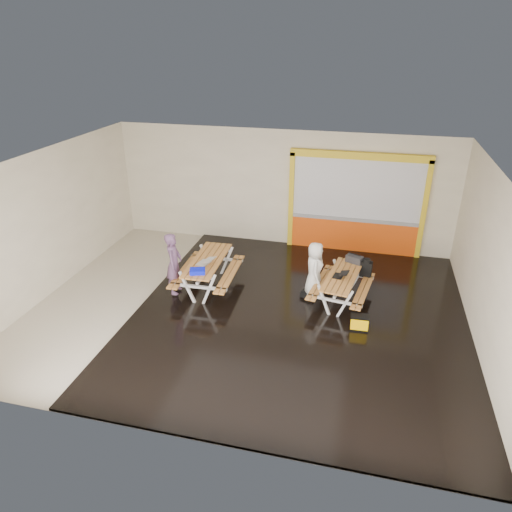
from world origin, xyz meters
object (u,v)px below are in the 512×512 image
(toolbox, at_px, (354,259))
(backpack, at_px, (366,268))
(laptop_left, at_px, (206,262))
(person_right, at_px, (315,269))
(blue_pouch, at_px, (197,271))
(person_left, at_px, (174,263))
(laptop_right, at_px, (340,275))
(fluke_bag, at_px, (359,323))
(picnic_table_left, at_px, (208,266))
(picnic_table_right, at_px, (342,282))
(dark_case, at_px, (308,294))

(toolbox, bearing_deg, backpack, -15.94)
(laptop_left, bearing_deg, toolbox, 17.70)
(person_right, distance_m, blue_pouch, 2.81)
(person_left, xyz_separation_m, blue_pouch, (0.71, -0.28, 0.01))
(laptop_right, distance_m, backpack, 0.96)
(laptop_right, xyz_separation_m, fluke_bag, (0.54, -1.03, -0.58))
(picnic_table_left, xyz_separation_m, person_left, (-0.69, -0.47, 0.23))
(picnic_table_right, height_order, laptop_left, laptop_left)
(laptop_left, xyz_separation_m, blue_pouch, (-0.02, -0.50, -0.01))
(person_right, relative_size, laptop_right, 3.48)
(picnic_table_right, relative_size, fluke_bag, 5.06)
(blue_pouch, relative_size, fluke_bag, 0.87)
(blue_pouch, xyz_separation_m, toolbox, (3.55, 1.63, -0.04))
(laptop_right, distance_m, blue_pouch, 3.36)
(laptop_left, bearing_deg, picnic_table_left, 99.50)
(person_left, height_order, backpack, person_left)
(person_left, bearing_deg, picnic_table_right, -89.80)
(laptop_right, bearing_deg, blue_pouch, -166.53)
(dark_case, bearing_deg, backpack, 26.73)
(person_right, height_order, blue_pouch, person_right)
(toolbox, bearing_deg, person_left, -162.35)
(person_right, relative_size, dark_case, 3.96)
(blue_pouch, bearing_deg, backpack, 21.83)
(picnic_table_right, xyz_separation_m, toolbox, (0.23, 0.75, 0.27))
(picnic_table_right, relative_size, blue_pouch, 5.81)
(laptop_left, distance_m, toolbox, 3.70)
(person_left, relative_size, laptop_left, 3.25)
(laptop_right, distance_m, toolbox, 0.89)
(laptop_left, bearing_deg, backpack, 15.17)
(person_right, bearing_deg, backpack, -76.22)
(blue_pouch, bearing_deg, toolbox, 24.68)
(picnic_table_right, bearing_deg, laptop_left, -173.50)
(person_right, relative_size, laptop_left, 2.84)
(blue_pouch, bearing_deg, picnic_table_left, 91.41)
(picnic_table_right, height_order, person_left, person_left)
(dark_case, bearing_deg, fluke_bag, -41.29)
(picnic_table_left, bearing_deg, picnic_table_right, 2.27)
(blue_pouch, relative_size, dark_case, 1.02)
(picnic_table_left, distance_m, fluke_bag, 3.98)
(laptop_right, bearing_deg, backpack, 52.63)
(picnic_table_left, distance_m, laptop_left, 0.35)
(backpack, bearing_deg, blue_pouch, -158.17)
(picnic_table_right, xyz_separation_m, laptop_left, (-3.30, -0.38, 0.31))
(laptop_left, xyz_separation_m, fluke_bag, (3.79, -0.75, -0.67))
(person_left, xyz_separation_m, fluke_bag, (4.52, -0.52, -0.65))
(blue_pouch, bearing_deg, fluke_bag, -3.63)
(picnic_table_right, xyz_separation_m, blue_pouch, (-3.32, -0.88, 0.31))
(person_left, xyz_separation_m, laptop_left, (0.73, 0.23, 0.02))
(blue_pouch, height_order, fluke_bag, blue_pouch)
(picnic_table_right, distance_m, blue_pouch, 3.45)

